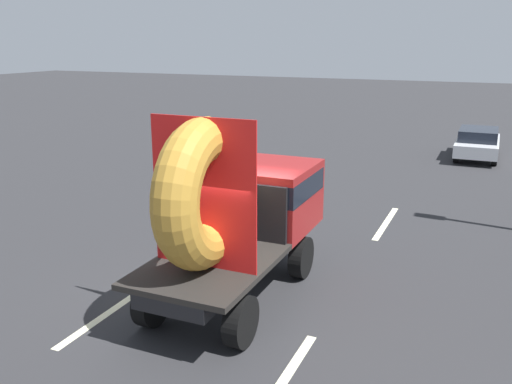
{
  "coord_description": "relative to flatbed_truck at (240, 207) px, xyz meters",
  "views": [
    {
      "loc": [
        4.66,
        -8.63,
        4.81
      ],
      "look_at": [
        0.39,
        1.12,
        1.85
      ],
      "focal_mm": 38.64,
      "sensor_mm": 36.0,
      "label": 1
    }
  ],
  "objects": [
    {
      "name": "lane_dash_right_far",
      "position": [
        1.83,
        5.38,
        -1.75
      ],
      "size": [
        0.16,
        2.92,
        0.01
      ],
      "primitive_type": "cube",
      "rotation": [
        0.0,
        0.0,
        1.57
      ],
      "color": "beige",
      "rests_on": "ground_plane"
    },
    {
      "name": "ground_plane",
      "position": [
        -0.39,
        -0.35,
        -1.75
      ],
      "size": [
        120.0,
        120.0,
        0.0
      ],
      "primitive_type": "plane",
      "color": "#28282B"
    },
    {
      "name": "flatbed_truck",
      "position": [
        0.0,
        0.0,
        0.0
      ],
      "size": [
        2.02,
        4.8,
        3.63
      ],
      "color": "black",
      "rests_on": "ground_plane"
    },
    {
      "name": "distant_sedan",
      "position": [
        3.66,
        15.34,
        -1.08
      ],
      "size": [
        1.64,
        3.83,
        1.25
      ],
      "color": "black",
      "rests_on": "ground_plane"
    },
    {
      "name": "lane_dash_left_near",
      "position": [
        -1.83,
        -2.07,
        -1.75
      ],
      "size": [
        0.16,
        2.11,
        0.01
      ],
      "primitive_type": "cube",
      "rotation": [
        0.0,
        0.0,
        1.57
      ],
      "color": "beige",
      "rests_on": "ground_plane"
    },
    {
      "name": "lane_dash_left_far",
      "position": [
        -1.83,
        5.65,
        -1.75
      ],
      "size": [
        0.16,
        2.87,
        0.01
      ],
      "primitive_type": "cube",
      "rotation": [
        0.0,
        0.0,
        1.57
      ],
      "color": "beige",
      "rests_on": "ground_plane"
    },
    {
      "name": "lane_dash_right_near",
      "position": [
        1.83,
        -2.09,
        -1.75
      ],
      "size": [
        0.16,
        2.05,
        0.01
      ],
      "primitive_type": "cube",
      "rotation": [
        0.0,
        0.0,
        1.57
      ],
      "color": "beige",
      "rests_on": "ground_plane"
    }
  ]
}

